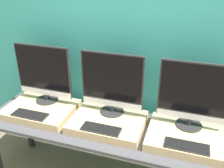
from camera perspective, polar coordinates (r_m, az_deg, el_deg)
wall_back at (r=2.30m, az=2.07°, el=8.03°), size 8.00×0.04×2.60m
workbench at (r=2.27m, az=-1.07°, el=-10.93°), size 2.26×0.65×0.71m
wooden_riser_left at (r=2.49m, az=-15.93°, el=-5.61°), size 0.63×0.48×0.07m
monitor_left at (r=2.43m, az=-15.35°, el=2.36°), size 0.55×0.22×0.56m
keyboard_left at (r=2.36m, az=-18.23°, el=-6.65°), size 0.33×0.13×0.01m
wooden_riser_center at (r=2.22m, az=-0.99°, el=-8.72°), size 0.63×0.48×0.07m
monitor_center at (r=2.15m, az=-0.01°, el=0.19°), size 0.55×0.22×0.56m
keyboard_center at (r=2.07m, az=-2.53°, el=-10.20°), size 0.33×0.13×0.01m
wooden_riser_right at (r=2.14m, az=16.80°, el=-11.60°), size 0.63×0.48×0.07m
monitor_right at (r=2.07m, az=18.13°, el=-2.38°), size 0.55×0.22×0.56m
keyboard_right at (r=1.98m, az=16.70°, el=-13.42°), size 0.33×0.13×0.01m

